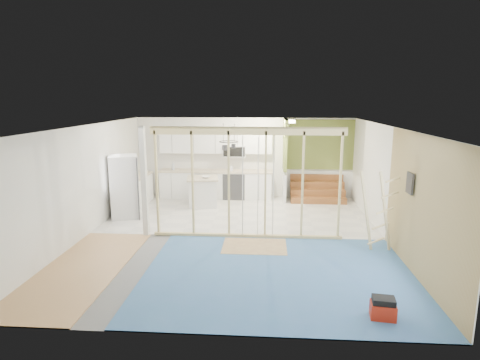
# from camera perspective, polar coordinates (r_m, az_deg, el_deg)

# --- Properties ---
(room) EXTENTS (7.01, 8.01, 2.61)m
(room) POSITION_cam_1_polar(r_m,az_deg,el_deg) (9.18, -0.86, -0.47)
(room) COLOR slate
(room) RESTS_ON ground
(floor_overlays) EXTENTS (7.00, 8.00, 0.03)m
(floor_overlays) POSITION_cam_1_polar(r_m,az_deg,el_deg) (9.58, -0.37, -7.97)
(floor_overlays) COLOR beige
(floor_overlays) RESTS_ON room
(stud_frame) EXTENTS (4.66, 0.14, 2.60)m
(stud_frame) POSITION_cam_1_polar(r_m,az_deg,el_deg) (9.14, -2.22, 1.24)
(stud_frame) COLOR #CFC17E
(stud_frame) RESTS_ON room
(base_cabinets) EXTENTS (4.45, 2.24, 0.93)m
(base_cabinets) POSITION_cam_1_polar(r_m,az_deg,el_deg) (12.83, -6.76, -0.88)
(base_cabinets) COLOR white
(base_cabinets) RESTS_ON room
(upper_cabinets) EXTENTS (3.60, 0.41, 0.85)m
(upper_cabinets) POSITION_cam_1_polar(r_m,az_deg,el_deg) (12.93, -3.17, 5.36)
(upper_cabinets) COLOR white
(upper_cabinets) RESTS_ON room
(green_partition) EXTENTS (2.25, 1.51, 2.60)m
(green_partition) POSITION_cam_1_polar(r_m,az_deg,el_deg) (12.87, 9.64, 1.25)
(green_partition) COLOR olive
(green_partition) RESTS_ON room
(pot_rack) EXTENTS (0.52, 0.52, 0.72)m
(pot_rack) POSITION_cam_1_polar(r_m,az_deg,el_deg) (10.95, -1.64, 5.18)
(pot_rack) COLOR black
(pot_rack) RESTS_ON room
(sheathing_panel) EXTENTS (0.02, 4.00, 2.60)m
(sheathing_panel) POSITION_cam_1_polar(r_m,az_deg,el_deg) (7.70, 24.59, -3.90)
(sheathing_panel) COLOR tan
(sheathing_panel) RESTS_ON room
(electrical_panel) EXTENTS (0.04, 0.30, 0.40)m
(electrical_panel) POSITION_cam_1_polar(r_m,az_deg,el_deg) (8.15, 23.01, -0.42)
(electrical_panel) COLOR #38383D
(electrical_panel) RESTS_ON room
(ceiling_light) EXTENTS (0.32, 0.32, 0.08)m
(ceiling_light) POSITION_cam_1_polar(r_m,az_deg,el_deg) (11.98, 7.10, 8.26)
(ceiling_light) COLOR #FFEABF
(ceiling_light) RESTS_ON room
(fridge) EXTENTS (0.97, 0.93, 1.72)m
(fridge) POSITION_cam_1_polar(r_m,az_deg,el_deg) (11.29, -16.09, -0.93)
(fridge) COLOR silver
(fridge) RESTS_ON room
(island) EXTENTS (1.04, 1.04, 0.89)m
(island) POSITION_cam_1_polar(r_m,az_deg,el_deg) (12.12, -5.32, -1.70)
(island) COLOR white
(island) RESTS_ON room
(bowl) EXTENTS (0.26, 0.26, 0.06)m
(bowl) POSITION_cam_1_polar(r_m,az_deg,el_deg) (11.91, -4.85, 0.42)
(bowl) COLOR white
(bowl) RESTS_ON island
(soap_bottle_a) EXTENTS (0.14, 0.14, 0.28)m
(soap_bottle_a) POSITION_cam_1_polar(r_m,az_deg,el_deg) (13.14, -9.50, 2.02)
(soap_bottle_a) COLOR #B3BAC8
(soap_bottle_a) RESTS_ON base_cabinets
(soap_bottle_b) EXTENTS (0.09, 0.09, 0.20)m
(soap_bottle_b) POSITION_cam_1_polar(r_m,az_deg,el_deg) (12.78, -1.23, 1.72)
(soap_bottle_b) COLOR silver
(soap_bottle_b) RESTS_ON base_cabinets
(toolbox) EXTENTS (0.39, 0.31, 0.34)m
(toolbox) POSITION_cam_1_polar(r_m,az_deg,el_deg) (6.56, 19.68, -16.87)
(toolbox) COLOR #9F1F0E
(toolbox) RESTS_ON room
(ladder) EXTENTS (0.92, 0.21, 1.74)m
(ladder) POSITION_cam_1_polar(r_m,az_deg,el_deg) (8.87, 19.05, -4.25)
(ladder) COLOR #DBC386
(ladder) RESTS_ON room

